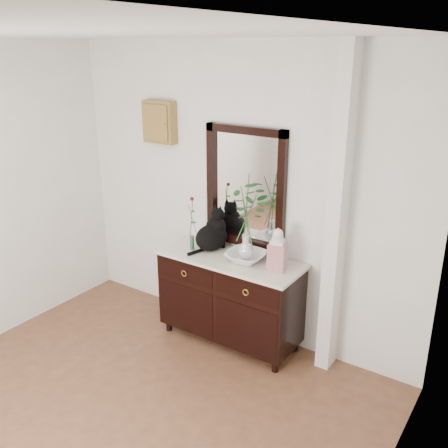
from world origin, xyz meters
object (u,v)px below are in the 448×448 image
Objects in this scene: cat at (211,229)px; lotus_bowl at (246,257)px; ginger_jar at (277,249)px; sideboard at (230,295)px.

cat is 0.44m from lotus_bowl.
ginger_jar is (0.72, -0.06, -0.01)m from cat.
cat reaches higher than ginger_jar.
lotus_bowl is 0.34m from ginger_jar.
ginger_jar reaches higher than sideboard.
cat reaches higher than sideboard.
cat is at bearing 175.37° from ginger_jar.
lotus_bowl is at bearing 178.63° from ginger_jar.
lotus_bowl is (0.16, 0.01, 0.42)m from sideboard.
lotus_bowl is (0.40, -0.05, -0.16)m from cat.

